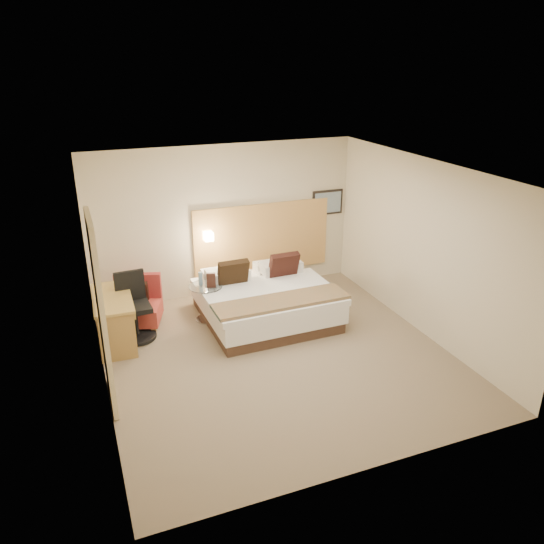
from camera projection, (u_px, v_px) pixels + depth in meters
name	position (u px, v px, depth m)	size (l,w,h in m)	color
floor	(277.00, 356.00, 7.77)	(4.80, 5.00, 0.02)	#826F57
ceiling	(278.00, 171.00, 6.74)	(4.80, 5.00, 0.02)	white
wall_back	(225.00, 221.00, 9.42)	(4.80, 0.02, 2.70)	beige
wall_front	(375.00, 360.00, 5.09)	(4.80, 0.02, 2.70)	beige
wall_left	(94.00, 297.00, 6.44)	(0.02, 5.00, 2.70)	beige
wall_right	(424.00, 248.00, 8.07)	(0.02, 5.00, 2.70)	beige
headboard_panel	(263.00, 238.00, 9.77)	(2.60, 0.04, 1.30)	tan
art_frame	(327.00, 202.00, 10.02)	(0.62, 0.03, 0.47)	black
art_canvas	(328.00, 203.00, 10.00)	(0.54, 0.01, 0.39)	gray
lamp_arm	(207.00, 235.00, 9.30)	(0.02, 0.02, 0.12)	white
lamp_shade	(208.00, 236.00, 9.24)	(0.15, 0.15, 0.15)	#FFEDC6
curtain	(101.00, 314.00, 6.29)	(0.06, 0.90, 2.42)	beige
bottle_a	(200.00, 279.00, 8.58)	(0.07, 0.07, 0.22)	#8CBBD9
menu_folder	(211.00, 280.00, 8.49)	(0.14, 0.05, 0.24)	#351C16
bed	(265.00, 300.00, 8.75)	(2.12, 2.04, 1.01)	#442D22
lounge_chair	(137.00, 306.00, 8.57)	(0.92, 0.86, 0.79)	#A7764F
side_table	(206.00, 301.00, 8.68)	(0.69, 0.69, 0.61)	silver
desk	(115.00, 306.00, 7.91)	(0.60, 1.23, 0.76)	#B79247
desk_chair	(134.00, 312.00, 8.11)	(0.62, 0.62, 1.04)	black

